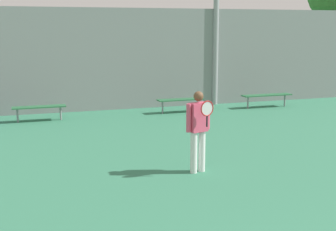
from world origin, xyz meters
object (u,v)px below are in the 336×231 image
at_px(tennis_player, 198,127).
at_px(bench_adjacent_court, 267,96).
at_px(bench_courtside_far, 180,100).
at_px(bench_courtside_near, 39,108).

height_order(tennis_player, bench_adjacent_court, tennis_player).
bearing_deg(tennis_player, bench_adjacent_court, 34.89).
bearing_deg(bench_adjacent_court, tennis_player, -129.62).
xyz_separation_m(tennis_player, bench_adjacent_court, (5.34, 6.45, -0.51)).
relative_size(bench_courtside_far, bench_adjacent_court, 0.84).
bearing_deg(bench_adjacent_court, bench_courtside_far, 180.00).
height_order(bench_courtside_near, bench_courtside_far, same).
distance_m(bench_courtside_far, bench_adjacent_court, 3.39).
relative_size(tennis_player, bench_courtside_far, 1.04).
relative_size(tennis_player, bench_courtside_near, 1.02).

